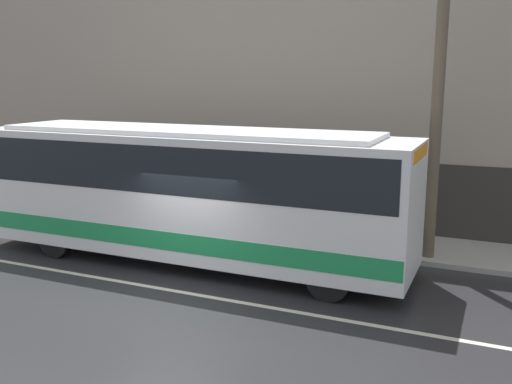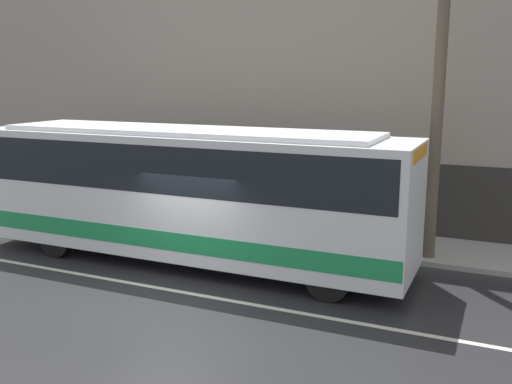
{
  "view_description": "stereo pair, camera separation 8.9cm",
  "coord_description": "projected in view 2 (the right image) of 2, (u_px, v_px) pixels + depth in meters",
  "views": [
    {
      "loc": [
        6.54,
        -10.3,
        4.7
      ],
      "look_at": [
        1.13,
        1.99,
        1.99
      ],
      "focal_mm": 40.0,
      "sensor_mm": 36.0,
      "label": 1
    },
    {
      "loc": [
        6.63,
        -10.26,
        4.7
      ],
      "look_at": [
        1.13,
        1.99,
        1.99
      ],
      "focal_mm": 40.0,
      "sensor_mm": 36.0,
      "label": 2
    }
  ],
  "objects": [
    {
      "name": "sidewalk",
      "position": [
        266.0,
        231.0,
        17.48
      ],
      "size": [
        60.0,
        2.56,
        0.14
      ],
      "color": "#A09E99",
      "rests_on": "ground_plane"
    },
    {
      "name": "utility_pole_near",
      "position": [
        437.0,
        114.0,
        14.04
      ],
      "size": [
        0.3,
        0.3,
        7.33
      ],
      "color": "brown",
      "rests_on": "sidewalk"
    },
    {
      "name": "building_facade",
      "position": [
        285.0,
        88.0,
        17.9
      ],
      "size": [
        60.0,
        0.35,
        9.06
      ],
      "color": "gray",
      "rests_on": "ground_plane"
    },
    {
      "name": "transit_bus",
      "position": [
        186.0,
        187.0,
        14.5
      ],
      "size": [
        11.52,
        2.6,
        3.45
      ],
      "color": "white",
      "rests_on": "ground_plane"
    },
    {
      "name": "pedestrian_waiting",
      "position": [
        195.0,
        194.0,
        18.6
      ],
      "size": [
        0.36,
        0.36,
        1.72
      ],
      "color": "#333338",
      "rests_on": "sidewalk"
    },
    {
      "name": "ground_plane",
      "position": [
        174.0,
        291.0,
        12.77
      ],
      "size": [
        60.0,
        60.0,
        0.0
      ],
      "primitive_type": "plane",
      "color": "#262628"
    },
    {
      "name": "lane_stripe",
      "position": [
        174.0,
        291.0,
        12.77
      ],
      "size": [
        54.0,
        0.14,
        0.01
      ],
      "color": "beige",
      "rests_on": "ground_plane"
    }
  ]
}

